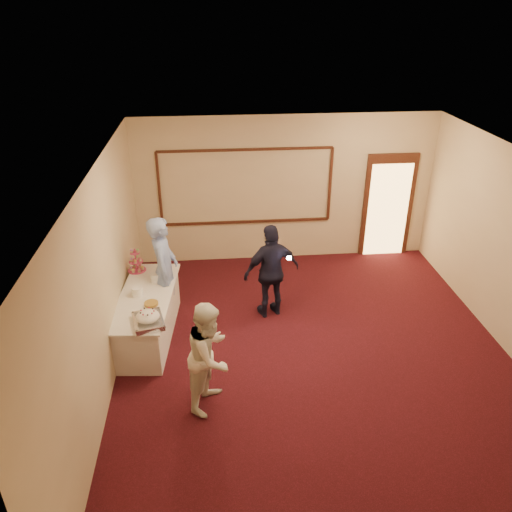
{
  "coord_description": "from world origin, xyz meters",
  "views": [
    {
      "loc": [
        -1.49,
        -5.91,
        4.92
      ],
      "look_at": [
        -0.8,
        1.34,
        1.15
      ],
      "focal_mm": 35.0,
      "sensor_mm": 36.0,
      "label": 1
    }
  ],
  "objects": [
    {
      "name": "man",
      "position": [
        -2.32,
        1.39,
        0.94
      ],
      "size": [
        0.47,
        0.7,
        1.88
      ],
      "primitive_type": "imported",
      "rotation": [
        0.0,
        0.0,
        1.54
      ],
      "color": "#7E96D5",
      "rests_on": "floor"
    },
    {
      "name": "floor",
      "position": [
        0.0,
        0.0,
        0.0
      ],
      "size": [
        7.0,
        7.0,
        0.0
      ],
      "primitive_type": "plane",
      "color": "black",
      "rests_on": "ground"
    },
    {
      "name": "woman",
      "position": [
        -1.6,
        -0.71,
        0.78
      ],
      "size": [
        0.86,
        0.94,
        1.57
      ],
      "primitive_type": "imported",
      "rotation": [
        0.0,
        0.0,
        1.14
      ],
      "color": "white",
      "rests_on": "floor"
    },
    {
      "name": "tart",
      "position": [
        -2.47,
        0.6,
        0.79
      ],
      "size": [
        0.25,
        0.25,
        0.05
      ],
      "color": "white",
      "rests_on": "buffet_table"
    },
    {
      "name": "room_walls",
      "position": [
        0.0,
        0.0,
        2.03
      ],
      "size": [
        6.04,
        7.04,
        3.02
      ],
      "color": "beige",
      "rests_on": "floor"
    },
    {
      "name": "buffet_table",
      "position": [
        -2.59,
        0.9,
        0.39
      ],
      "size": [
        1.0,
        2.17,
        0.77
      ],
      "color": "silver",
      "rests_on": "floor"
    },
    {
      "name": "camera_flash",
      "position": [
        -0.3,
        1.06,
        1.23
      ],
      "size": [
        0.07,
        0.04,
        0.05
      ],
      "primitive_type": "cube",
      "rotation": [
        0.0,
        0.0,
        -0.06
      ],
      "color": "white",
      "rests_on": "guest"
    },
    {
      "name": "plate_stack_a",
      "position": [
        -2.71,
        0.9,
        0.85
      ],
      "size": [
        0.18,
        0.18,
        0.15
      ],
      "color": "white",
      "rests_on": "buffet_table"
    },
    {
      "name": "guest",
      "position": [
        -0.54,
        1.35,
        0.84
      ],
      "size": [
        1.06,
        0.67,
        1.68
      ],
      "primitive_type": "imported",
      "rotation": [
        0.0,
        0.0,
        3.43
      ],
      "color": "black",
      "rests_on": "floor"
    },
    {
      "name": "doorway",
      "position": [
        2.15,
        3.45,
        1.08
      ],
      "size": [
        1.05,
        0.07,
        2.2
      ],
      "color": "#33160F",
      "rests_on": "floor"
    },
    {
      "name": "plate_stack_b",
      "position": [
        -2.46,
        1.32,
        0.84
      ],
      "size": [
        0.18,
        0.18,
        0.15
      ],
      "color": "white",
      "rests_on": "buffet_table"
    },
    {
      "name": "pavlova_tray",
      "position": [
        -2.47,
        0.12,
        0.86
      ],
      "size": [
        0.51,
        0.6,
        0.21
      ],
      "color": "#B9BDC0",
      "rests_on": "buffet_table"
    },
    {
      "name": "wall_molding",
      "position": [
        -0.8,
        3.47,
        1.6
      ],
      "size": [
        3.45,
        0.04,
        1.55
      ],
      "color": "#33160F",
      "rests_on": "room_walls"
    },
    {
      "name": "cupcake_stand",
      "position": [
        -2.82,
        1.73,
        0.93
      ],
      "size": [
        0.31,
        0.31,
        0.46
      ],
      "color": "#DF4483",
      "rests_on": "buffet_table"
    }
  ]
}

